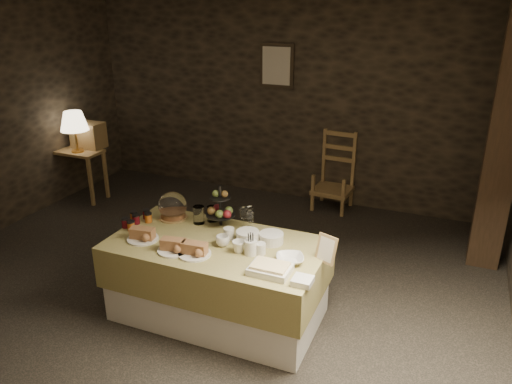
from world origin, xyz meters
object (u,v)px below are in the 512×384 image
at_px(wine_rack, 88,135).
at_px(chair, 335,175).
at_px(timber_column, 504,141).
at_px(fruit_stand, 221,210).
at_px(buffet_table, 218,274).
at_px(console_table, 79,160).
at_px(table_lamp, 74,122).

relative_size(wine_rack, chair, 0.54).
relative_size(timber_column, fruit_stand, 7.14).
bearing_deg(timber_column, fruit_stand, -144.78).
height_order(buffet_table, console_table, buffet_table).
height_order(wine_rack, timber_column, timber_column).
xyz_separation_m(table_lamp, fruit_stand, (2.73, -1.30, -0.24)).
bearing_deg(buffet_table, wine_rack, 146.97).
distance_m(chair, fruit_stand, 2.46).
height_order(buffet_table, wine_rack, wine_rack).
height_order(console_table, wine_rack, wine_rack).
bearing_deg(chair, wine_rack, -160.85).
relative_size(console_table, chair, 0.88).
bearing_deg(timber_column, wine_rack, -179.45).
bearing_deg(chair, table_lamp, -157.05).
bearing_deg(console_table, timber_column, 2.61).
bearing_deg(table_lamp, timber_column, 3.21).
bearing_deg(console_table, table_lamp, -45.00).
xyz_separation_m(table_lamp, chair, (3.16, 1.09, -0.64)).
xyz_separation_m(buffet_table, table_lamp, (-2.85, 1.62, 0.68)).
distance_m(buffet_table, fruit_stand, 0.56).
bearing_deg(wine_rack, console_table, -105.52).
bearing_deg(wine_rack, table_lamp, -90.00).
bearing_deg(fruit_stand, table_lamp, 154.57).
relative_size(wine_rack, timber_column, 0.16).
distance_m(console_table, table_lamp, 0.54).
xyz_separation_m(wine_rack, chair, (3.16, 0.86, -0.41)).
bearing_deg(buffet_table, chair, 83.49).
xyz_separation_m(buffet_table, console_table, (-2.90, 1.67, 0.15)).
bearing_deg(table_lamp, chair, 19.10).
bearing_deg(chair, timber_column, -20.50).
height_order(console_table, chair, chair).
xyz_separation_m(chair, timber_column, (1.80, -0.82, 0.86)).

